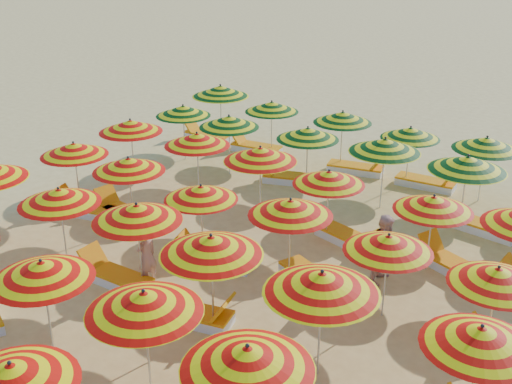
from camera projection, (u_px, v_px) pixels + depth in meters
ground at (244, 263)px, 14.74m from camera, size 120.00×120.00×0.00m
umbrella_3 at (11, 375)px, 8.55m from camera, size 2.28×2.28×1.91m
umbrella_8 at (42, 271)px, 11.07m from camera, size 2.14×2.14×1.92m
umbrella_9 at (144, 302)px, 10.02m from camera, size 2.33×2.33×2.00m
umbrella_10 at (247, 358)px, 8.73m from camera, size 2.50×2.50×2.01m
umbrella_13 at (59, 197)px, 14.03m from camera, size 1.89×1.89×1.92m
umbrella_14 at (137, 213)px, 13.11m from camera, size 2.05×2.05×1.99m
umbrella_15 at (211, 246)px, 11.67m from camera, size 2.46×2.46×2.05m
umbrella_16 at (322, 283)px, 10.43m from camera, size 2.20×2.20×2.08m
umbrella_17 at (481, 337)px, 9.37m from camera, size 2.33×2.33×1.87m
umbrella_18 at (74, 149)px, 16.97m from camera, size 1.98×1.98×1.90m
umbrella_19 at (129, 165)px, 15.86m from camera, size 1.82×1.82×1.92m
umbrella_20 at (201, 193)px, 14.49m from camera, size 2.09×2.09×1.80m
umbrella_21 at (290, 208)px, 13.47m from camera, size 2.32×2.32×1.93m
umbrella_22 at (388, 243)px, 12.16m from camera, size 2.06×2.06×1.83m
umbrella_23 at (498, 276)px, 11.07m from camera, size 2.04×2.04×1.81m
umbrella_24 at (130, 126)px, 18.68m from camera, size 2.40×2.40×1.97m
umbrella_25 at (197, 140)px, 17.62m from camera, size 2.25×2.25×1.93m
umbrella_26 at (260, 154)px, 16.29m from camera, size 2.06×2.06×2.02m
umbrella_27 at (329, 178)px, 15.23m from camera, size 2.02×2.02×1.84m
umbrella_28 at (434, 204)px, 13.84m from camera, size 2.23×2.23×1.84m
umbrella_30 at (183, 111)px, 20.49m from camera, size 1.86×1.86×1.87m
umbrella_31 at (229, 122)px, 19.21m from camera, size 2.35×2.35×1.92m
umbrella_32 at (308, 134)px, 18.21m from camera, size 1.96×1.96×1.90m
umbrella_33 at (385, 146)px, 16.88m from camera, size 2.27×2.27×2.04m
umbrella_34 at (468, 163)px, 15.64m from camera, size 2.16×2.16×2.04m
umbrella_36 at (220, 91)px, 22.07m from camera, size 2.60×2.60×2.09m
umbrella_37 at (272, 107)px, 20.92m from camera, size 1.98×1.98×1.87m
umbrella_38 at (343, 117)px, 19.66m from camera, size 1.84×1.84×1.92m
umbrella_39 at (410, 133)px, 18.48m from camera, size 2.23×2.23×1.82m
umbrella_40 at (486, 144)px, 17.33m from camera, size 1.93×1.93×1.93m
lounger_5 at (115, 276)px, 13.88m from camera, size 1.74×0.62×0.69m
lounger_6 at (192, 314)px, 12.55m from camera, size 1.82×0.97×0.69m
lounger_8 at (85, 209)px, 17.11m from camera, size 1.82×0.95×0.69m
lounger_9 at (122, 213)px, 16.91m from camera, size 1.80×0.85×0.69m
lounger_10 at (213, 259)px, 14.60m from camera, size 1.83×1.04×0.69m
lounger_11 at (313, 279)px, 13.78m from camera, size 1.82×1.20×0.69m
lounger_13 at (349, 238)px, 15.55m from camera, size 1.82×1.00×0.69m
lounger_14 at (452, 265)px, 14.34m from camera, size 1.82×1.18×0.69m
lounger_16 at (291, 178)px, 19.19m from camera, size 1.83×1.13×0.69m
lounger_17 at (485, 227)px, 16.10m from camera, size 1.80×0.82×0.69m
lounger_18 at (207, 135)px, 22.97m from camera, size 1.77×0.72×0.69m
lounger_19 at (255, 147)px, 21.76m from camera, size 1.79×0.80×0.69m
lounger_20 at (357, 168)px, 19.93m from camera, size 1.82×0.95×0.69m
lounger_21 at (427, 182)px, 18.85m from camera, size 1.77×0.71×0.69m
beachgoer_b at (386, 248)px, 13.74m from camera, size 0.60×0.77×1.56m
beachgoer_a at (147, 256)px, 13.67m from camera, size 0.38×0.52×1.34m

